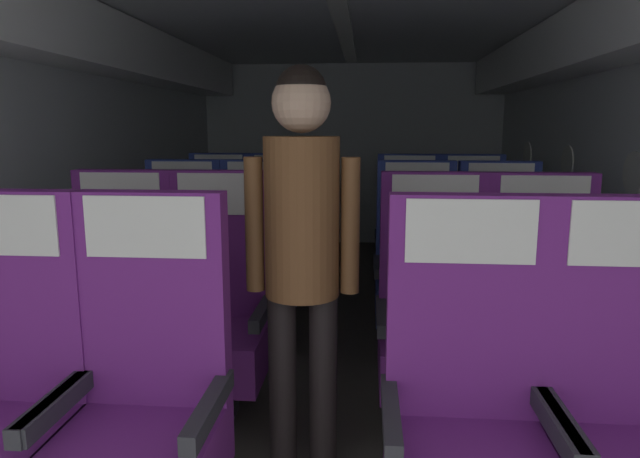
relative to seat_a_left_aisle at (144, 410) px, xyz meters
name	(u,v)px	position (x,y,z in m)	size (l,w,h in m)	color
ground	(335,346)	(0.52, 1.82, -0.50)	(3.79, 7.09, 0.02)	#3D3833
fuselage_shell	(339,96)	(0.52, 2.09, 1.10)	(3.67, 6.74, 2.19)	silver
seat_a_left_aisle	(144,410)	(0.00, 0.00, 0.00)	(0.53, 0.52, 1.18)	#38383D
seat_a_right_aisle	(633,430)	(1.52, 0.01, 0.00)	(0.53, 0.52, 1.18)	#38383D
seat_a_right_window	(467,423)	(1.03, 0.01, 0.00)	(0.53, 0.52, 1.18)	#38383D
seat_b_left_window	(120,314)	(-0.49, 0.91, 0.00)	(0.53, 0.52, 1.18)	#38383D
seat_b_left_aisle	(217,316)	(-0.01, 0.92, 0.00)	(0.53, 0.52, 1.18)	#38383D
seat_b_right_aisle	(541,326)	(1.52, 0.91, 0.00)	(0.53, 0.52, 1.18)	#38383D
seat_b_right_window	(432,323)	(1.02, 0.91, 0.00)	(0.53, 0.52, 1.18)	#38383D
seat_c_left_window	(182,268)	(-0.49, 1.83, 0.00)	(0.53, 0.52, 1.18)	#38383D
seat_c_left_aisle	(257,269)	(0.01, 1.84, 0.00)	(0.53, 0.52, 1.18)	#38383D
seat_c_right_aisle	(499,275)	(1.53, 1.83, 0.00)	(0.53, 0.52, 1.18)	#38383D
seat_c_right_window	(415,272)	(1.02, 1.85, 0.00)	(0.53, 0.52, 1.18)	#38383D
seat_d_left_window	(218,239)	(-0.50, 2.78, 0.00)	(0.53, 0.52, 1.18)	#38383D
seat_d_left_aisle	(278,241)	(0.00, 2.76, 0.00)	(0.53, 0.52, 1.18)	#38383D
seat_d_right_aisle	(472,244)	(1.53, 2.75, 0.00)	(0.53, 0.52, 1.18)	#38383D
seat_d_right_window	(408,243)	(1.04, 2.76, 0.00)	(0.53, 0.52, 1.18)	#38383D
flight_attendant	(302,235)	(0.47, 0.42, 0.50)	(0.43, 0.28, 1.61)	black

